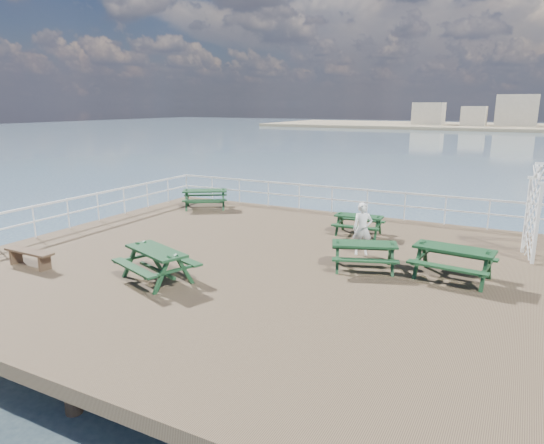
{
  "coord_description": "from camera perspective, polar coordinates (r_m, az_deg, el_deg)",
  "views": [
    {
      "loc": [
        5.36,
        -11.52,
        4.33
      ],
      "look_at": [
        -0.79,
        0.24,
        1.1
      ],
      "focal_mm": 32.0,
      "sensor_mm": 36.0,
      "label": 1
    }
  ],
  "objects": [
    {
      "name": "ground",
      "position": [
        13.48,
        2.52,
        -5.75
      ],
      "size": [
        18.0,
        14.0,
        0.3
      ],
      "primitive_type": "cube",
      "color": "brown",
      "rests_on": "ground"
    },
    {
      "name": "railing",
      "position": [
        15.49,
        6.36,
        0.7
      ],
      "size": [
        17.77,
        13.76,
        1.1
      ],
      "color": "silver",
      "rests_on": "ground"
    },
    {
      "name": "picnic_table_a",
      "position": [
        20.83,
        -7.89,
        3.17
      ],
      "size": [
        2.36,
        2.25,
        0.9
      ],
      "rotation": [
        0.0,
        0.0,
        0.58
      ],
      "color": "#13361A",
      "rests_on": "ground"
    },
    {
      "name": "picnic_table_b",
      "position": [
        16.68,
        10.17,
        0.16
      ],
      "size": [
        1.66,
        1.38,
        0.77
      ],
      "rotation": [
        0.0,
        0.0,
        0.07
      ],
      "color": "#13361A",
      "rests_on": "ground"
    },
    {
      "name": "picnic_table_c",
      "position": [
        13.21,
        10.81,
        -3.28
      ],
      "size": [
        2.08,
        1.88,
        0.83
      ],
      "rotation": [
        0.0,
        0.0,
        0.35
      ],
      "color": "#13361A",
      "rests_on": "ground"
    },
    {
      "name": "picnic_table_d",
      "position": [
        12.5,
        -13.46,
        -4.14
      ],
      "size": [
        2.28,
        2.07,
        0.92
      ],
      "rotation": [
        0.0,
        0.0,
        -0.35
      ],
      "color": "#13361A",
      "rests_on": "ground"
    },
    {
      "name": "picnic_table_e",
      "position": [
        13.08,
        20.58,
        -3.8
      ],
      "size": [
        2.07,
        1.74,
        0.94
      ],
      "rotation": [
        0.0,
        0.0,
        -0.1
      ],
      "color": "#13361A",
      "rests_on": "ground"
    },
    {
      "name": "flat_bench_far",
      "position": [
        14.79,
        -26.64,
        -3.44
      ],
      "size": [
        1.62,
        0.4,
        0.46
      ],
      "rotation": [
        0.0,
        0.0,
        -0.01
      ],
      "color": "brown",
      "rests_on": "ground"
    },
    {
      "name": "person",
      "position": [
        14.43,
        10.59,
        -0.81
      ],
      "size": [
        0.67,
        0.58,
        1.56
      ],
      "primitive_type": "imported",
      "rotation": [
        0.0,
        0.0,
        0.44
      ],
      "color": "white",
      "rests_on": "ground"
    }
  ]
}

